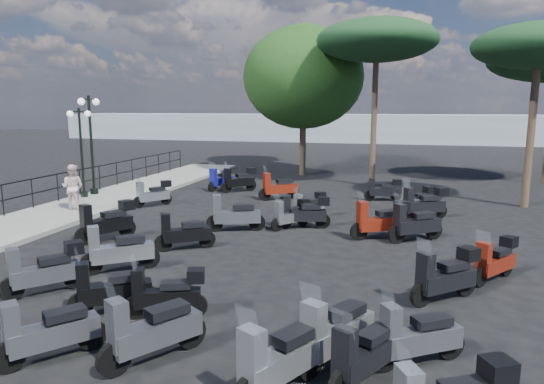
% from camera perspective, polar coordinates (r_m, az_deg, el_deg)
% --- Properties ---
extents(ground, '(120.00, 120.00, 0.00)m').
position_cam_1_polar(ground, '(12.79, -9.68, -7.52)').
color(ground, black).
rests_on(ground, ground).
extents(sidewalk, '(3.00, 30.00, 0.15)m').
position_cam_1_polar(sidewalk, '(18.65, -24.19, -2.48)').
color(sidewalk, slate).
rests_on(sidewalk, ground).
extents(railing, '(0.04, 26.04, 1.10)m').
position_cam_1_polar(railing, '(19.20, -27.75, 0.08)').
color(railing, black).
rests_on(railing, sidewalk).
extents(lamp_post_1, '(0.49, 1.03, 3.62)m').
position_cam_1_polar(lamp_post_1, '(21.24, -21.53, 4.97)').
color(lamp_post_1, black).
rests_on(lamp_post_1, sidewalk).
extents(lamp_post_2, '(0.33, 1.22, 4.14)m').
position_cam_1_polar(lamp_post_2, '(21.81, -20.52, 5.92)').
color(lamp_post_2, black).
rests_on(lamp_post_2, sidewalk).
extents(pedestrian_far, '(0.90, 0.76, 1.64)m').
position_cam_1_polar(pedestrian_far, '(18.87, -22.41, 0.54)').
color(pedestrian_far, beige).
rests_on(pedestrian_far, sidewalk).
extents(scooter_2, '(1.11, 1.65, 1.46)m').
position_cam_1_polar(scooter_2, '(14.73, -18.89, -3.38)').
color(scooter_2, black).
rests_on(scooter_2, ground).
extents(scooter_3, '(1.50, 1.22, 1.45)m').
position_cam_1_polar(scooter_3, '(11.92, -17.65, -6.63)').
color(scooter_3, black).
rests_on(scooter_3, ground).
extents(scooter_4, '(1.08, 1.37, 1.27)m').
position_cam_1_polar(scooter_4, '(19.36, -13.83, -0.24)').
color(scooter_4, black).
rests_on(scooter_4, ground).
extents(scooter_5, '(1.37, 1.37, 1.41)m').
position_cam_1_polar(scooter_5, '(22.09, -3.89, 1.39)').
color(scooter_5, black).
rests_on(scooter_5, ground).
extents(scooter_6, '(1.13, 1.37, 1.33)m').
position_cam_1_polar(scooter_6, '(8.30, -24.86, -14.79)').
color(scooter_6, black).
rests_on(scooter_6, ground).
extents(scooter_7, '(1.44, 1.01, 1.32)m').
position_cam_1_polar(scooter_7, '(9.63, -18.40, -10.93)').
color(scooter_7, black).
rests_on(scooter_7, ground).
extents(scooter_8, '(1.22, 1.40, 1.35)m').
position_cam_1_polar(scooter_8, '(11.09, -25.20, -8.34)').
color(scooter_8, black).
rests_on(scooter_8, ground).
extents(scooter_9, '(1.42, 1.03, 1.31)m').
position_cam_1_polar(scooter_9, '(13.31, -10.34, -4.80)').
color(scooter_9, black).
rests_on(scooter_9, ground).
extents(scooter_10, '(1.77, 0.87, 1.47)m').
position_cam_1_polar(scooter_10, '(15.06, -4.46, -2.73)').
color(scooter_10, black).
rests_on(scooter_10, ground).
extents(scooter_11, '(0.84, 1.60, 1.34)m').
position_cam_1_polar(scooter_11, '(22.58, -6.06, 1.38)').
color(scooter_11, black).
rests_on(scooter_11, ground).
extents(scooter_13, '(1.11, 1.55, 1.43)m').
position_cam_1_polar(scooter_13, '(7.76, -14.02, -15.61)').
color(scooter_13, black).
rests_on(scooter_13, ground).
extents(scooter_14, '(1.46, 0.73, 1.21)m').
position_cam_1_polar(scooter_14, '(9.20, -12.33, -11.66)').
color(scooter_14, black).
rests_on(scooter_14, ground).
extents(scooter_15, '(1.68, 0.69, 1.35)m').
position_cam_1_polar(scooter_15, '(15.40, 3.84, -2.44)').
color(scooter_15, black).
rests_on(scooter_15, ground).
extents(scooter_16, '(1.03, 1.25, 1.18)m').
position_cam_1_polar(scooter_16, '(15.34, 2.22, -2.72)').
color(scooter_16, black).
rests_on(scooter_16, ground).
extents(scooter_17, '(1.54, 1.18, 1.46)m').
position_cam_1_polar(scooter_17, '(20.15, 0.75, 0.52)').
color(scooter_17, black).
rests_on(scooter_17, ground).
extents(scooter_19, '(0.91, 1.43, 1.27)m').
position_cam_1_polar(scooter_19, '(7.13, 10.74, -18.40)').
color(scooter_19, black).
rests_on(scooter_19, ground).
extents(scooter_20, '(1.39, 0.99, 1.28)m').
position_cam_1_polar(scooter_20, '(7.79, 16.67, -16.08)').
color(scooter_20, black).
rests_on(scooter_20, ground).
extents(scooter_21, '(1.67, 1.06, 1.45)m').
position_cam_1_polar(scooter_21, '(14.49, 12.67, -3.30)').
color(scooter_21, black).
rests_on(scooter_21, ground).
extents(scooter_22, '(1.24, 1.20, 1.26)m').
position_cam_1_polar(scooter_22, '(18.32, 16.67, -0.96)').
color(scooter_22, black).
rests_on(scooter_22, ground).
extents(scooter_23, '(1.49, 0.59, 1.20)m').
position_cam_1_polar(scooter_23, '(20.38, 12.96, 0.22)').
color(scooter_23, black).
rests_on(scooter_23, ground).
extents(scooter_25, '(1.02, 1.61, 1.42)m').
position_cam_1_polar(scooter_25, '(7.58, 7.41, -16.06)').
color(scooter_25, black).
rests_on(scooter_25, ground).
extents(scooter_26, '(1.37, 1.27, 1.35)m').
position_cam_1_polar(scooter_26, '(10.30, 19.74, -9.33)').
color(scooter_26, black).
rests_on(scooter_26, ground).
extents(scooter_27, '(1.07, 1.31, 1.23)m').
position_cam_1_polar(scooter_27, '(11.85, 24.76, -7.37)').
color(scooter_27, black).
rests_on(scooter_27, ground).
extents(scooter_28, '(1.54, 1.16, 1.44)m').
position_cam_1_polar(scooter_28, '(14.45, 16.42, -3.69)').
color(scooter_28, black).
rests_on(scooter_28, ground).
extents(scooter_29, '(1.65, 1.06, 1.44)m').
position_cam_1_polar(scooter_29, '(17.35, 17.44, -1.36)').
color(scooter_29, black).
rests_on(scooter_29, ground).
extents(scooter_30, '(1.02, 1.61, 1.42)m').
position_cam_1_polar(scooter_30, '(6.81, 0.93, -19.18)').
color(scooter_30, black).
rests_on(scooter_30, ground).
extents(scooter_32, '(1.03, 1.25, 1.18)m').
position_cam_1_polar(scooter_32, '(16.68, 4.36, -1.71)').
color(scooter_32, black).
rests_on(scooter_32, ground).
extents(broadleaf_tree, '(6.65, 6.65, 8.25)m').
position_cam_1_polar(broadleaf_tree, '(27.51, 3.72, 13.29)').
color(broadleaf_tree, '#38281E').
rests_on(broadleaf_tree, ground).
extents(pine_0, '(5.66, 5.66, 7.85)m').
position_cam_1_polar(pine_0, '(24.06, 12.22, 16.96)').
color(pine_0, '#38281E').
rests_on(pine_0, ground).
extents(pine_2, '(5.46, 5.46, 7.88)m').
position_cam_1_polar(pine_2, '(31.49, 3.63, 15.55)').
color(pine_2, '#38281E').
rests_on(pine_2, ground).
extents(pine_3, '(4.77, 4.77, 6.86)m').
position_cam_1_polar(pine_3, '(20.89, 28.89, 14.74)').
color(pine_3, '#38281E').
rests_on(pine_3, ground).
extents(distant_hills, '(70.00, 8.00, 3.00)m').
position_cam_1_polar(distant_hills, '(56.35, 9.80, 7.46)').
color(distant_hills, gray).
rests_on(distant_hills, ground).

